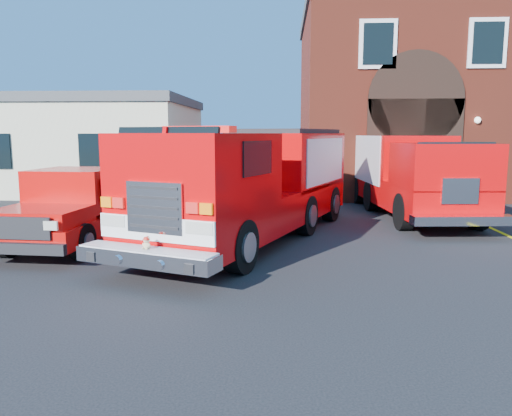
# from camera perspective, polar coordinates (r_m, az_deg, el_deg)

# --- Properties ---
(ground) EXTENTS (100.00, 100.00, 0.00)m
(ground) POSITION_cam_1_polar(r_m,az_deg,el_deg) (10.88, 0.34, -5.85)
(ground) COLOR black
(ground) RESTS_ON ground
(parking_stripe_mid) EXTENTS (0.12, 3.00, 0.01)m
(parking_stripe_mid) POSITION_cam_1_polar(r_m,az_deg,el_deg) (15.95, 25.15, -2.03)
(parking_stripe_mid) COLOR yellow
(parking_stripe_mid) RESTS_ON ground
(parking_stripe_far) EXTENTS (0.12, 3.00, 0.01)m
(parking_stripe_far) POSITION_cam_1_polar(r_m,az_deg,el_deg) (18.72, 21.75, -0.37)
(parking_stripe_far) COLOR yellow
(parking_stripe_far) RESTS_ON ground
(fire_station) EXTENTS (15.20, 10.20, 8.45)m
(fire_station) POSITION_cam_1_polar(r_m,az_deg,el_deg) (25.99, 22.62, 11.30)
(fire_station) COLOR maroon
(fire_station) RESTS_ON ground
(side_building) EXTENTS (10.20, 8.20, 4.35)m
(side_building) POSITION_cam_1_polar(r_m,az_deg,el_deg) (25.38, -19.03, 6.93)
(side_building) COLOR beige
(side_building) RESTS_ON ground
(fire_engine) EXTENTS (5.68, 9.55, 2.85)m
(fire_engine) POSITION_cam_1_polar(r_m,az_deg,el_deg) (12.76, -0.08, 3.01)
(fire_engine) COLOR black
(fire_engine) RESTS_ON ground
(pickup_truck) EXTENTS (2.43, 5.78, 1.85)m
(pickup_truck) POSITION_cam_1_polar(r_m,az_deg,el_deg) (13.26, -19.24, 0.12)
(pickup_truck) COLOR black
(pickup_truck) RESTS_ON ground
(secondary_truck) EXTENTS (3.10, 8.26, 2.63)m
(secondary_truck) POSITION_cam_1_polar(r_m,az_deg,el_deg) (17.39, 17.22, 3.95)
(secondary_truck) COLOR black
(secondary_truck) RESTS_ON ground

